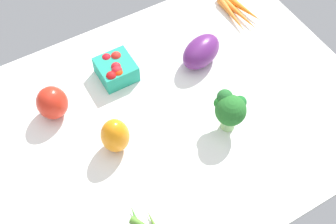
# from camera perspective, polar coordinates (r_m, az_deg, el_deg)

# --- Properties ---
(tablecloth) EXTENTS (1.04, 0.76, 0.02)m
(tablecloth) POSITION_cam_1_polar(r_m,az_deg,el_deg) (1.13, 0.00, -0.85)
(tablecloth) COLOR white
(tablecloth) RESTS_ON ground
(berry_basket) EXTENTS (0.10, 0.10, 0.06)m
(berry_basket) POSITION_cam_1_polar(r_m,az_deg,el_deg) (1.18, -6.86, 5.61)
(berry_basket) COLOR teal
(berry_basket) RESTS_ON tablecloth
(carrot_bunch) EXTENTS (0.09, 0.18, 0.03)m
(carrot_bunch) POSITION_cam_1_polar(r_m,az_deg,el_deg) (1.37, 9.21, 12.82)
(carrot_bunch) COLOR orange
(carrot_bunch) RESTS_ON tablecloth
(bell_pepper_orange) EXTENTS (0.07, 0.07, 0.10)m
(bell_pepper_orange) POSITION_cam_1_polar(r_m,az_deg,el_deg) (1.04, -6.95, -3.11)
(bell_pepper_orange) COLOR orange
(bell_pepper_orange) RESTS_ON tablecloth
(eggplant) EXTENTS (0.15, 0.12, 0.08)m
(eggplant) POSITION_cam_1_polar(r_m,az_deg,el_deg) (1.21, 4.37, 7.91)
(eggplant) COLOR #60246D
(eggplant) RESTS_ON tablecloth
(broccoli_head) EXTENTS (0.09, 0.09, 0.11)m
(broccoli_head) POSITION_cam_1_polar(r_m,az_deg,el_deg) (1.06, 8.12, 0.36)
(broccoli_head) COLOR #97C87F
(broccoli_head) RESTS_ON tablecloth
(bell_pepper_red) EXTENTS (0.11, 0.11, 0.09)m
(bell_pepper_red) POSITION_cam_1_polar(r_m,az_deg,el_deg) (1.13, -14.95, 1.19)
(bell_pepper_red) COLOR red
(bell_pepper_red) RESTS_ON tablecloth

